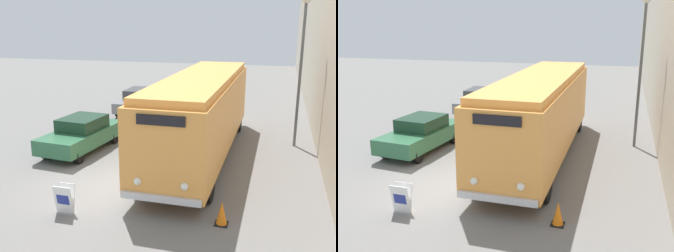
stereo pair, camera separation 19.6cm
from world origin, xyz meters
The scene contains 8 objects.
ground_plane centered at (0.00, 0.00, 0.00)m, with size 80.00×80.00×0.00m, color slate.
building_wall_right centered at (7.20, 10.00, 3.81)m, with size 0.30×60.00×7.62m.
vintage_bus centered at (2.44, 3.85, 1.87)m, with size 2.44×11.28×3.32m.
sign_board centered at (-0.30, -2.18, 0.42)m, with size 0.55×0.33×0.87m.
streetlamp centered at (6.16, 6.29, 4.15)m, with size 0.36×0.36×6.40m.
parked_car_near centered at (-2.55, 3.12, 0.73)m, with size 2.16×4.36×1.45m.
parked_car_mid centered at (-2.68, 10.75, 0.73)m, with size 1.97×4.52×1.41m.
traffic_cone centered at (4.11, -1.60, 0.32)m, with size 0.36×0.36×0.66m.
Camera 2 is at (5.56, -11.18, 5.32)m, focal length 42.00 mm.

